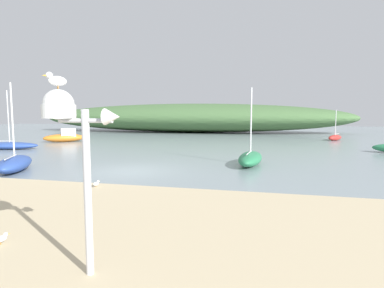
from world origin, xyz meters
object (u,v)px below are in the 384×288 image
at_px(sailboat_far_left, 10,145).
at_px(seagull_on_radar, 56,80).
at_px(motorboat_outer_mooring, 65,137).
at_px(seagull_near_waterline, 96,183).
at_px(seagull_upper_strand, 1,238).
at_px(sailboat_centre_water, 15,163).
at_px(sailboat_near_shore, 335,137).
at_px(mast_structure, 68,123).
at_px(sailboat_by_sandbar, 250,158).

bearing_deg(sailboat_far_left, seagull_on_radar, -44.42).
relative_size(motorboat_outer_mooring, seagull_near_waterline, 11.95).
bearing_deg(seagull_upper_strand, sailboat_far_left, 133.24).
relative_size(sailboat_far_left, seagull_upper_strand, 15.30).
relative_size(sailboat_centre_water, seagull_upper_strand, 14.19).
bearing_deg(sailboat_centre_water, sailboat_near_shore, 49.35).
xyz_separation_m(motorboat_outer_mooring, sailboat_near_shore, (26.38, 7.70, -0.19)).
distance_m(motorboat_outer_mooring, sailboat_near_shore, 27.48).
bearing_deg(seagull_upper_strand, sailboat_near_shore, 67.54).
relative_size(mast_structure, seagull_near_waterline, 9.19).
distance_m(mast_structure, seagull_on_radar, 0.69).
bearing_deg(seagull_near_waterline, sailboat_far_left, 142.42).
bearing_deg(motorboat_outer_mooring, mast_structure, -54.30).
relative_size(mast_structure, sailboat_far_left, 0.65).
xyz_separation_m(sailboat_centre_water, sailboat_far_left, (-7.69, 7.76, -0.08)).
bearing_deg(seagull_near_waterline, sailboat_near_shore, 62.48).
height_order(sailboat_by_sandbar, sailboat_near_shore, sailboat_by_sandbar).
distance_m(seagull_on_radar, sailboat_centre_water, 12.19).
bearing_deg(motorboat_outer_mooring, sailboat_far_left, -92.16).
bearing_deg(seagull_on_radar, mast_structure, 5.32).
relative_size(mast_structure, sailboat_near_shore, 0.93).
bearing_deg(sailboat_centre_water, seagull_near_waterline, -24.85).
bearing_deg(sailboat_by_sandbar, motorboat_outer_mooring, 151.58).
xyz_separation_m(sailboat_far_left, seagull_near_waterline, (13.69, -10.53, 0.04)).
distance_m(sailboat_centre_water, sailboat_near_shore, 29.06).
bearing_deg(seagull_near_waterline, motorboat_outer_mooring, 128.12).
height_order(mast_structure, seagull_on_radar, seagull_on_radar).
bearing_deg(motorboat_outer_mooring, sailboat_centre_water, -62.58).
bearing_deg(mast_structure, motorboat_outer_mooring, 125.70).
xyz_separation_m(seagull_on_radar, seagull_upper_strand, (-1.86, 0.63, -2.97)).
height_order(sailboat_near_shore, sailboat_far_left, sailboat_far_left).
relative_size(seagull_on_radar, seagull_near_waterline, 1.06).
distance_m(sailboat_by_sandbar, seagull_upper_strand, 12.66).
bearing_deg(seagull_upper_strand, seagull_near_waterline, 98.38).
bearing_deg(seagull_on_radar, seagull_near_waterline, 115.45).
xyz_separation_m(sailboat_centre_water, sailboat_near_shore, (18.93, 22.05, -0.06)).
xyz_separation_m(seagull_near_waterline, seagull_upper_strand, (0.70, -4.76, -0.00)).
xyz_separation_m(mast_structure, seagull_upper_strand, (-2.03, 0.61, -2.31)).
distance_m(seagull_on_radar, seagull_upper_strand, 3.57).
bearing_deg(sailboat_near_shore, seagull_on_radar, -108.94).
xyz_separation_m(seagull_on_radar, sailboat_far_left, (-16.25, 15.93, -3.01)).
distance_m(mast_structure, motorboat_outer_mooring, 27.79).
xyz_separation_m(seagull_on_radar, sailboat_centre_water, (-8.56, 8.17, -2.92)).
relative_size(sailboat_by_sandbar, sailboat_near_shore, 1.31).
bearing_deg(seagull_on_radar, sailboat_far_left, 135.58).
bearing_deg(sailboat_near_shore, sailboat_far_left, -151.78).
distance_m(motorboat_outer_mooring, seagull_upper_strand, 26.06).
relative_size(sailboat_near_shore, seagull_near_waterline, 9.87).
xyz_separation_m(sailboat_by_sandbar, seagull_upper_strand, (-4.34, -11.89, -0.05)).
relative_size(sailboat_near_shore, seagull_upper_strand, 10.62).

